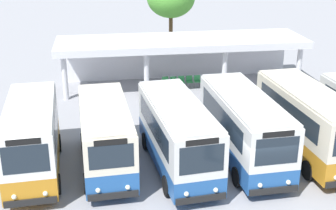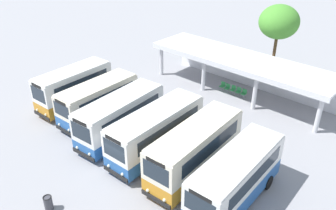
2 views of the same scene
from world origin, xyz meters
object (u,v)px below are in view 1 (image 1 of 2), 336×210
Objects in this scene: city_bus_middle_cream at (177,133)px; waiting_chair_middle_seat at (181,81)px; waiting_chair_second_from_end at (174,82)px; city_bus_second_in_row at (106,134)px; waiting_chair_fifth_seat at (197,80)px; waiting_chair_fourth_seat at (189,81)px; waiting_chair_end_by_column at (165,82)px; city_bus_fifth_blue at (308,120)px; city_bus_nearest_orange at (32,137)px; city_bus_fourth_amber at (243,125)px.

waiting_chair_middle_seat is (2.27, 11.47, -1.27)m from city_bus_middle_cream.
waiting_chair_second_from_end is 1.00× the size of waiting_chair_middle_seat.
city_bus_second_in_row is 8.08× the size of waiting_chair_fifth_seat.
city_bus_second_in_row is 12.60m from waiting_chair_fourth_seat.
waiting_chair_second_from_end is (4.97, 10.88, -1.20)m from city_bus_second_in_row.
waiting_chair_end_by_column and waiting_chair_second_from_end have the same top height.
waiting_chair_fifth_seat is (-3.12, 11.02, -1.33)m from city_bus_fifth_blue.
city_bus_fifth_blue reaches higher than waiting_chair_fourth_seat.
city_bus_nearest_orange is 7.99× the size of waiting_chair_middle_seat.
city_bus_fourth_amber is (3.27, 0.36, 0.02)m from city_bus_middle_cream.
city_bus_middle_cream is 8.76× the size of waiting_chair_end_by_column.
city_bus_second_in_row is at bearing 171.06° from city_bus_middle_cream.
city_bus_second_in_row is at bearing -116.85° from waiting_chair_middle_seat.
waiting_chair_fourth_seat is (6.12, 10.95, -1.20)m from city_bus_second_in_row.
city_bus_fourth_amber is 11.19m from waiting_chair_fourth_seat.
city_bus_fifth_blue is 9.06× the size of waiting_chair_end_by_column.
city_bus_fourth_amber is 11.22m from waiting_chair_second_from_end.
city_bus_fourth_amber reaches higher than waiting_chair_fourth_seat.
city_bus_second_in_row is at bearing 178.64° from city_bus_fourth_amber.
city_bus_second_in_row reaches higher than waiting_chair_middle_seat.
city_bus_nearest_orange is at bearing -124.92° from waiting_chair_end_by_column.
city_bus_fifth_blue reaches higher than city_bus_middle_cream.
city_bus_fourth_amber is 9.10× the size of waiting_chair_second_from_end.
city_bus_second_in_row is 6.55m from city_bus_fourth_amber.
waiting_chair_fourth_seat is at bearing 3.27° from waiting_chair_second_from_end.
city_bus_nearest_orange reaches higher than waiting_chair_fifth_seat.
city_bus_nearest_orange reaches higher than waiting_chair_second_from_end.
city_bus_fifth_blue is at bearing -74.19° from waiting_chair_fifth_seat.
city_bus_fourth_amber reaches higher than city_bus_second_in_row.
waiting_chair_middle_seat is at bearing -179.80° from waiting_chair_fifth_seat.
waiting_chair_fourth_seat is (-3.70, 11.01, -1.33)m from city_bus_fifth_blue.
waiting_chair_end_by_column is (-2.15, 11.11, -1.29)m from city_bus_fourth_amber.
waiting_chair_second_from_end is at bearing -176.73° from waiting_chair_fourth_seat.
city_bus_nearest_orange is 14.89m from waiting_chair_fifth_seat.
waiting_chair_second_from_end is at bearing -172.85° from waiting_chair_middle_seat.
city_bus_middle_cream is 0.97× the size of city_bus_fifth_blue.
city_bus_middle_cream is at bearing -98.48° from waiting_chair_second_from_end.
city_bus_fourth_amber is at bearing -0.71° from city_bus_nearest_orange.
waiting_chair_middle_seat and waiting_chair_fourth_seat have the same top height.
city_bus_fifth_blue is 9.06× the size of waiting_chair_fourth_seat.
city_bus_fourth_amber is at bearing -81.90° from waiting_chair_second_from_end.
city_bus_second_in_row is 11.86m from waiting_chair_end_by_column.
city_bus_middle_cream is (3.27, -0.51, 0.06)m from city_bus_second_in_row.
city_bus_fifth_blue reaches higher than waiting_chair_fifth_seat.
waiting_chair_second_from_end is 0.58m from waiting_chair_middle_seat.
city_bus_fifth_blue is at bearing -68.82° from waiting_chair_middle_seat.
city_bus_fifth_blue is 9.06× the size of waiting_chair_second_from_end.
city_bus_second_in_row reaches higher than waiting_chair_fifth_seat.
waiting_chair_fourth_seat is (2.85, 11.46, -1.27)m from city_bus_middle_cream.
city_bus_second_in_row is 12.34m from waiting_chair_middle_seat.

